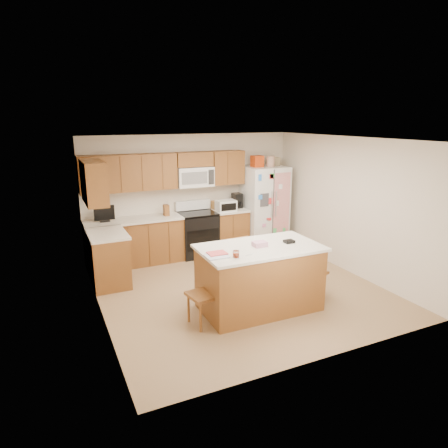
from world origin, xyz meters
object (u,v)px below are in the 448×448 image
island (259,277)px  stove (197,233)px  refrigerator (264,206)px  windsor_chair_left (205,294)px  windsor_chair_back (233,265)px  windsor_chair_right (310,271)px

island → stove: bearing=89.1°
stove → island: stove is taller
refrigerator → windsor_chair_left: bearing=-132.9°
refrigerator → windsor_chair_back: size_ratio=2.10×
stove → windsor_chair_right: 2.83m
windsor_chair_right → island: bearing=-179.7°
stove → island: bearing=-90.9°
island → windsor_chair_right: size_ratio=1.92×
windsor_chair_right → windsor_chair_back: bearing=144.5°
stove → refrigerator: bearing=-2.3°
windsor_chair_back → windsor_chair_right: size_ratio=1.03×
refrigerator → island: size_ratio=1.12×
refrigerator → windsor_chair_left: 3.75m
island → windsor_chair_back: (-0.08, 0.73, -0.04)m
refrigerator → windsor_chair_back: (-1.69, -1.90, -0.46)m
stove → refrigerator: (1.57, -0.06, 0.45)m
windsor_chair_left → windsor_chair_back: (0.84, 0.83, 0.01)m
stove → windsor_chair_back: bearing=-93.6°
stove → windsor_chair_back: (-0.12, -1.96, -0.02)m
stove → windsor_chair_back: 1.96m
island → windsor_chair_right: bearing=0.3°
island → windsor_chair_right: island is taller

